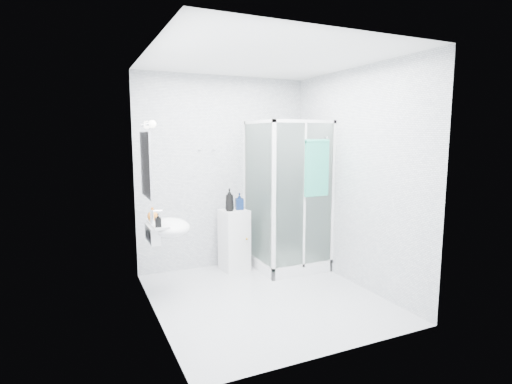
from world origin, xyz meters
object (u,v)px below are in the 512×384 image
shampoo_bottle_a (230,200)px  shampoo_bottle_b (239,201)px  soap_dispenser_black (158,220)px  hand_towel (317,167)px  shower_enclosure (285,237)px  storage_cabinet (234,240)px  wall_basin (167,228)px  soap_dispenser_orange (152,214)px

shampoo_bottle_a → shampoo_bottle_b: shampoo_bottle_a is taller
soap_dispenser_black → hand_towel: bearing=3.0°
hand_towel → soap_dispenser_black: hand_towel is taller
hand_towel → shampoo_bottle_a: hand_towel is taller
shower_enclosure → storage_cabinet: bearing=156.5°
wall_basin → shampoo_bottle_b: size_ratio=2.50×
soap_dispenser_black → shampoo_bottle_a: bearing=34.5°
hand_towel → shower_enclosure: bearing=119.3°
storage_cabinet → shampoo_bottle_a: shampoo_bottle_a is taller
wall_basin → shampoo_bottle_b: bearing=28.1°
wall_basin → shampoo_bottle_a: bearing=30.0°
shampoo_bottle_a → soap_dispenser_orange: size_ratio=1.98×
storage_cabinet → shampoo_bottle_b: 0.53m
shampoo_bottle_b → soap_dispenser_black: shampoo_bottle_b is taller
storage_cabinet → shampoo_bottle_a: bearing=-158.0°
wall_basin → storage_cabinet: bearing=29.8°
hand_towel → shampoo_bottle_a: (-0.93, 0.63, -0.45)m
shower_enclosure → wall_basin: size_ratio=3.57×
storage_cabinet → soap_dispenser_orange: (-1.15, -0.44, 0.53)m
shower_enclosure → wall_basin: 1.72m
shower_enclosure → wall_basin: bearing=-169.2°
storage_cabinet → soap_dispenser_black: bearing=-151.2°
soap_dispenser_orange → shampoo_bottle_a: bearing=20.3°
wall_basin → soap_dispenser_orange: 0.24m
soap_dispenser_orange → storage_cabinet: bearing=20.8°
shower_enclosure → hand_towel: size_ratio=2.80×
storage_cabinet → shampoo_bottle_b: shampoo_bottle_b is taller
shower_enclosure → soap_dispenser_orange: size_ratio=13.28×
shower_enclosure → shampoo_bottle_a: shower_enclosure is taller
hand_towel → soap_dispenser_orange: 2.07m
shampoo_bottle_b → soap_dispenser_orange: bearing=-160.4°
storage_cabinet → shampoo_bottle_b: (0.08, 0.00, 0.52)m
soap_dispenser_orange → soap_dispenser_black: 0.34m
hand_towel → shampoo_bottle_b: size_ratio=3.18×
shampoo_bottle_b → shampoo_bottle_a: bearing=-165.1°
hand_towel → wall_basin: bearing=177.4°
wall_basin → hand_towel: (1.88, -0.09, 0.62)m
wall_basin → soap_dispenser_black: (-0.12, -0.19, 0.14)m
shower_enclosure → soap_dispenser_orange: bearing=-174.7°
wall_basin → shampoo_bottle_a: (0.95, 0.55, 0.17)m
soap_dispenser_black → shower_enclosure: bearing=15.9°
hand_towel → shampoo_bottle_a: size_ratio=2.40×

